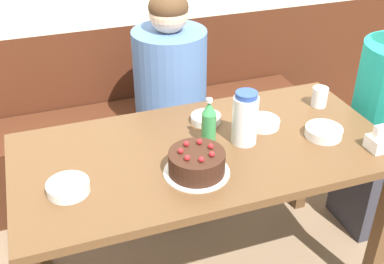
% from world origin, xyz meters
% --- Properties ---
extents(bench_seat, '(1.82, 0.38, 0.45)m').
position_xyz_m(bench_seat, '(0.00, 0.83, 0.23)').
color(bench_seat, '#472314').
rests_on(bench_seat, ground_plane).
extents(dining_table, '(1.47, 0.72, 0.73)m').
position_xyz_m(dining_table, '(0.00, 0.00, 0.63)').
color(dining_table, brown).
rests_on(dining_table, ground_plane).
extents(birthday_cake, '(0.24, 0.24, 0.11)m').
position_xyz_m(birthday_cake, '(-0.08, -0.14, 0.77)').
color(birthday_cake, white).
rests_on(birthday_cake, dining_table).
extents(water_pitcher, '(0.10, 0.10, 0.22)m').
position_xyz_m(water_pitcher, '(0.16, -0.01, 0.84)').
color(water_pitcher, white).
rests_on(water_pitcher, dining_table).
extents(soju_bottle, '(0.06, 0.06, 0.19)m').
position_xyz_m(soju_bottle, '(0.03, 0.03, 0.82)').
color(soju_bottle, '#388E4C').
rests_on(soju_bottle, dining_table).
extents(napkin_holder, '(0.11, 0.08, 0.11)m').
position_xyz_m(napkin_holder, '(0.64, -0.23, 0.77)').
color(napkin_holder, white).
rests_on(napkin_holder, dining_table).
extents(bowl_soup_white, '(0.14, 0.14, 0.03)m').
position_xyz_m(bowl_soup_white, '(0.29, 0.07, 0.75)').
color(bowl_soup_white, white).
rests_on(bowl_soup_white, dining_table).
extents(bowl_rice_small, '(0.13, 0.13, 0.03)m').
position_xyz_m(bowl_rice_small, '(0.08, 0.19, 0.75)').
color(bowl_rice_small, white).
rests_on(bowl_rice_small, dining_table).
extents(bowl_side_dish, '(0.15, 0.15, 0.04)m').
position_xyz_m(bowl_side_dish, '(-0.53, -0.10, 0.75)').
color(bowl_side_dish, white).
rests_on(bowl_side_dish, dining_table).
extents(bowl_sauce_shallow, '(0.15, 0.15, 0.04)m').
position_xyz_m(bowl_sauce_shallow, '(0.48, -0.08, 0.75)').
color(bowl_sauce_shallow, white).
rests_on(bowl_sauce_shallow, dining_table).
extents(glass_water_tall, '(0.07, 0.07, 0.09)m').
position_xyz_m(glass_water_tall, '(0.60, 0.15, 0.77)').
color(glass_water_tall, silver).
rests_on(glass_water_tall, dining_table).
extents(person_grey_tee, '(0.36, 0.36, 1.17)m').
position_xyz_m(person_grey_tee, '(0.05, 0.62, 0.57)').
color(person_grey_tee, '#33333D').
rests_on(person_grey_tee, ground_plane).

